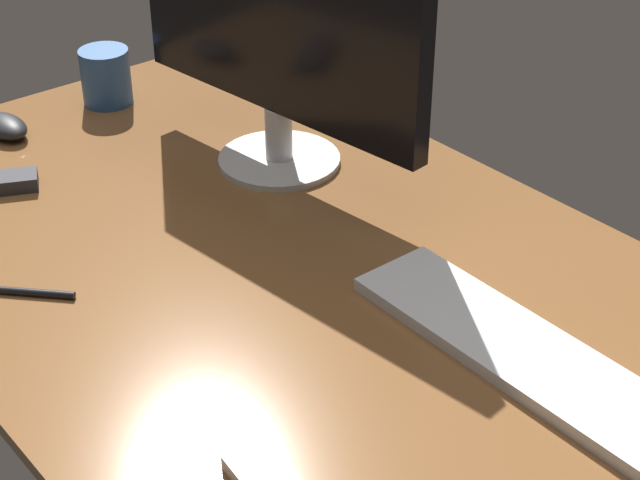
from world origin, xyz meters
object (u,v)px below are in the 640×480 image
object	(u,v)px
pen	(20,291)
computer_mouse	(5,126)
coffee_mug	(106,76)
keyboard	(520,352)
monitor	(276,20)

from	to	relation	value
pen	computer_mouse	bearing A→B (deg)	113.92
coffee_mug	pen	world-z (taller)	coffee_mug
keyboard	computer_mouse	size ratio (longest dim) A/B	4.38
computer_mouse	monitor	bearing A→B (deg)	34.41
monitor	keyboard	size ratio (longest dim) A/B	1.22
monitor	computer_mouse	world-z (taller)	monitor
keyboard	computer_mouse	xyz separation A→B (cm)	(-92.54, -20.85, 0.75)
monitor	coffee_mug	size ratio (longest dim) A/B	5.75
monitor	computer_mouse	xyz separation A→B (cm)	(-36.34, -28.71, -21.71)
keyboard	pen	xyz separation A→B (cm)	(-48.99, -39.33, -0.36)
coffee_mug	pen	xyz separation A→B (cm)	(43.96, -37.92, -4.33)
monitor	pen	bearing A→B (deg)	-87.92
monitor	computer_mouse	size ratio (longest dim) A/B	5.35
keyboard	pen	bearing A→B (deg)	-140.77
monitor	keyboard	distance (cm)	61.03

